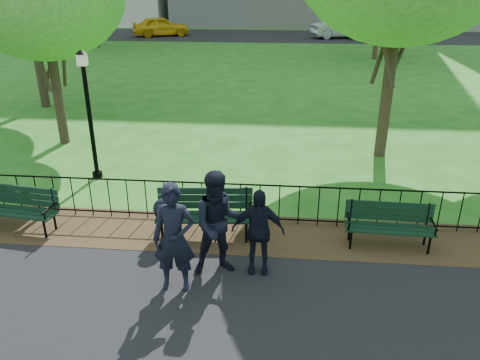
# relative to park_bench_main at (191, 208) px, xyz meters

# --- Properties ---
(ground) EXTENTS (120.00, 120.00, 0.00)m
(ground) POSITION_rel_park_bench_main_xyz_m (0.31, -1.31, -0.64)
(ground) COLOR #22651A
(dirt_strip) EXTENTS (60.00, 1.60, 0.01)m
(dirt_strip) POSITION_rel_park_bench_main_xyz_m (0.31, 0.19, -0.62)
(dirt_strip) COLOR #332314
(dirt_strip) RESTS_ON ground
(far_street) EXTENTS (70.00, 9.00, 0.01)m
(far_street) POSITION_rel_park_bench_main_xyz_m (0.31, 33.69, -0.63)
(far_street) COLOR black
(far_street) RESTS_ON ground
(iron_fence) EXTENTS (24.06, 0.06, 1.00)m
(iron_fence) POSITION_rel_park_bench_main_xyz_m (0.31, 0.69, -0.14)
(iron_fence) COLOR black
(iron_fence) RESTS_ON ground
(park_bench_main) EXTENTS (1.92, 0.73, 1.06)m
(park_bench_main) POSITION_rel_park_bench_main_xyz_m (0.00, 0.00, 0.00)
(park_bench_main) COLOR black
(park_bench_main) RESTS_ON ground
(park_bench_left_a) EXTENTS (1.76, 0.74, 0.97)m
(park_bench_left_a) POSITION_rel_park_bench_main_xyz_m (-3.56, 0.04, -0.08)
(park_bench_left_a) COLOR black
(park_bench_left_a) RESTS_ON ground
(park_bench_right_a) EXTENTS (1.66, 0.56, 0.93)m
(park_bench_right_a) POSITION_rel_park_bench_main_xyz_m (3.79, 0.06, -0.10)
(park_bench_right_a) COLOR black
(park_bench_right_a) RESTS_ON ground
(lamppost) EXTENTS (0.29, 0.29, 3.21)m
(lamppost) POSITION_rel_park_bench_main_xyz_m (-2.99, 2.75, 1.11)
(lamppost) COLOR black
(lamppost) RESTS_ON ground
(person_left) EXTENTS (0.70, 0.48, 1.87)m
(person_left) POSITION_rel_park_bench_main_xyz_m (0.06, -1.64, 0.31)
(person_left) COLOR black
(person_left) RESTS_ON asphalt_path
(person_mid) EXTENTS (1.01, 0.71, 1.88)m
(person_mid) POSITION_rel_park_bench_main_xyz_m (0.71, -1.12, 0.31)
(person_mid) COLOR black
(person_mid) RESTS_ON asphalt_path
(person_right) EXTENTS (0.92, 0.39, 1.55)m
(person_right) POSITION_rel_park_bench_main_xyz_m (1.36, -1.02, 0.15)
(person_right) COLOR black
(person_right) RESTS_ON asphalt_path
(taxi) EXTENTS (5.06, 3.65, 1.60)m
(taxi) POSITION_rel_park_bench_main_xyz_m (-8.80, 32.61, 0.17)
(taxi) COLOR gold
(taxi) RESTS_ON far_street
(sedan_silver) EXTENTS (4.96, 2.99, 1.54)m
(sedan_silver) POSITION_rel_park_bench_main_xyz_m (6.14, 32.64, 0.15)
(sedan_silver) COLOR #B4B7BC
(sedan_silver) RESTS_ON far_street
(sedan_dark) EXTENTS (5.69, 2.78, 1.59)m
(sedan_dark) POSITION_rel_park_bench_main_xyz_m (9.73, 31.79, 0.17)
(sedan_dark) COLOR black
(sedan_dark) RESTS_ON far_street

